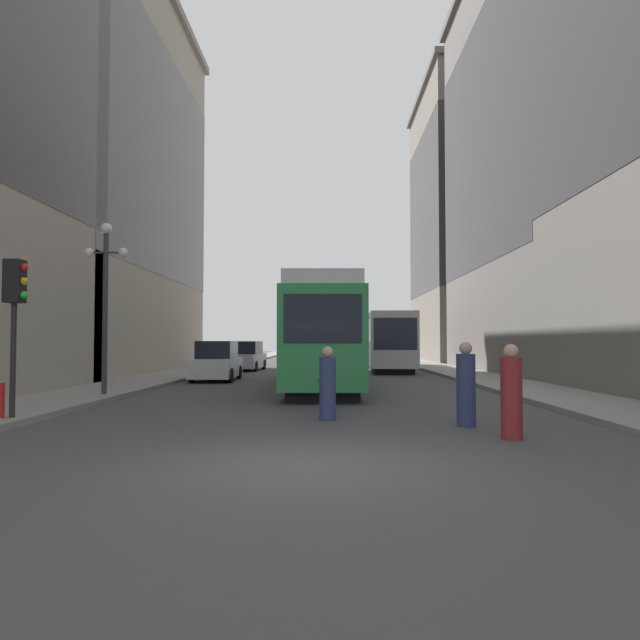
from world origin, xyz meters
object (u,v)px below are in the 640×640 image
transit_bus (388,339)px  pedestrian_on_sidewalk (511,395)px  streetcar (322,334)px  lamp_post_left_near (106,281)px  parked_car_left_mid (246,357)px  pedestrian_crossing_near (466,387)px  pedestrian_crossing_far (328,386)px  parked_car_left_near (217,362)px  traffic_light_near_left (15,296)px

transit_bus → pedestrian_on_sidewalk: 25.85m
streetcar → lamp_post_left_near: (-6.81, -5.45, 1.61)m
streetcar → lamp_post_left_near: 8.87m
parked_car_left_mid → pedestrian_on_sidewalk: bearing=-68.0°
pedestrian_crossing_near → pedestrian_on_sidewalk: (0.45, -1.61, -0.02)m
pedestrian_crossing_near → pedestrian_crossing_far: bearing=-66.1°
transit_bus → pedestrian_on_sidewalk: size_ratio=7.00×
pedestrian_crossing_near → streetcar: bearing=-123.4°
parked_car_left_mid → pedestrian_on_sidewalk: (8.54, -25.34, -0.03)m
parked_car_left_near → traffic_light_near_left: traffic_light_near_left is taller
parked_car_left_near → streetcar: bearing=-31.8°
pedestrian_on_sidewalk → parked_car_left_mid: bearing=-72.4°
transit_bus → pedestrian_crossing_far: 23.65m
parked_car_left_mid → pedestrian_crossing_far: (5.15, -22.83, -0.06)m
parked_car_left_mid → lamp_post_left_near: lamp_post_left_near is taller
pedestrian_crossing_far → transit_bus: bearing=55.2°
parked_car_left_near → pedestrian_crossing_near: (8.09, -14.17, -0.01)m
traffic_light_near_left → transit_bus: bearing=66.3°
transit_bus → parked_car_left_near: transit_bus is taller
pedestrian_crossing_near → traffic_light_near_left: bearing=-50.0°
pedestrian_crossing_near → parked_car_left_mid: bearing=-120.5°
parked_car_left_near → pedestrian_on_sidewalk: (8.54, -15.79, -0.03)m
streetcar → pedestrian_on_sidewalk: (3.63, -12.80, -1.29)m
streetcar → traffic_light_near_left: streetcar is taller
lamp_post_left_near → transit_bus: bearing=59.7°
transit_bus → parked_car_left_near: bearing=-129.6°
parked_car_left_near → pedestrian_crossing_far: 14.25m
lamp_post_left_near → pedestrian_crossing_near: bearing=-29.9°
lamp_post_left_near → pedestrian_crossing_far: bearing=-34.5°
transit_bus → pedestrian_crossing_far: (-3.75, -23.32, -1.16)m
parked_car_left_mid → traffic_light_near_left: 23.73m
pedestrian_crossing_far → pedestrian_on_sidewalk: (3.39, -2.50, 0.03)m
transit_bus → parked_car_left_mid: transit_bus is taller
traffic_light_near_left → parked_car_left_near: bearing=83.2°
parked_car_left_mid → pedestrian_crossing_far: size_ratio=2.82×
parked_car_left_near → pedestrian_crossing_near: size_ratio=2.40×
pedestrian_crossing_far → lamp_post_left_near: lamp_post_left_near is taller
pedestrian_crossing_far → traffic_light_near_left: traffic_light_near_left is taller
parked_car_left_mid → pedestrian_crossing_near: (8.09, -23.73, -0.01)m
pedestrian_crossing_near → traffic_light_near_left: size_ratio=0.52×
parked_car_left_mid → pedestrian_crossing_near: size_ratio=2.64×
pedestrian_crossing_near → pedestrian_crossing_far: (-2.94, 0.89, -0.05)m
pedestrian_crossing_near → traffic_light_near_left: traffic_light_near_left is taller
transit_bus → pedestrian_crossing_near: 24.25m
parked_car_left_near → pedestrian_crossing_near: parked_car_left_near is taller
traffic_light_near_left → pedestrian_crossing_far: bearing=6.4°
pedestrian_crossing_near → pedestrian_crossing_far: 3.07m
pedestrian_crossing_far → lamp_post_left_near: (-7.05, 4.85, 2.93)m
transit_bus → lamp_post_left_near: (-10.80, -18.47, 1.77)m
lamp_post_left_near → parked_car_left_near: bearing=77.3°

